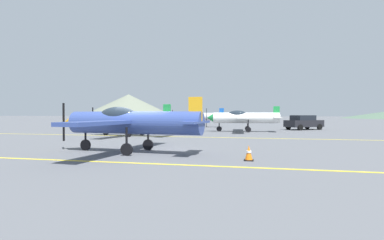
{
  "coord_description": "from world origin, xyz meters",
  "views": [
    {
      "loc": [
        5.63,
        -13.91,
        1.8
      ],
      "look_at": [
        -0.83,
        14.0,
        1.2
      ],
      "focal_mm": 28.54,
      "sensor_mm": 36.0,
      "label": 1
    }
  ],
  "objects_px": {
    "airplane_back": "(198,116)",
    "car_sedan": "(304,122)",
    "airplane_far": "(243,117)",
    "traffic_cone_front": "(249,153)",
    "airplane_near": "(129,122)",
    "airplane_mid": "(130,118)"
  },
  "relations": [
    {
      "from": "traffic_cone_front",
      "to": "airplane_near",
      "type": "bearing_deg",
      "value": 166.72
    },
    {
      "from": "airplane_near",
      "to": "airplane_far",
      "type": "distance_m",
      "value": 18.07
    },
    {
      "from": "airplane_far",
      "to": "car_sedan",
      "type": "distance_m",
      "value": 8.31
    },
    {
      "from": "car_sedan",
      "to": "traffic_cone_front",
      "type": "height_order",
      "value": "car_sedan"
    },
    {
      "from": "airplane_near",
      "to": "car_sedan",
      "type": "bearing_deg",
      "value": 65.29
    },
    {
      "from": "airplane_far",
      "to": "traffic_cone_front",
      "type": "relative_size",
      "value": 14.28
    },
    {
      "from": "car_sedan",
      "to": "airplane_back",
      "type": "bearing_deg",
      "value": 161.91
    },
    {
      "from": "car_sedan",
      "to": "airplane_mid",
      "type": "bearing_deg",
      "value": -138.24
    },
    {
      "from": "airplane_back",
      "to": "car_sedan",
      "type": "relative_size",
      "value": 1.87
    },
    {
      "from": "airplane_near",
      "to": "car_sedan",
      "type": "distance_m",
      "value": 25.21
    },
    {
      "from": "airplane_mid",
      "to": "airplane_far",
      "type": "distance_m",
      "value": 11.61
    },
    {
      "from": "airplane_back",
      "to": "car_sedan",
      "type": "height_order",
      "value": "airplane_back"
    },
    {
      "from": "airplane_far",
      "to": "airplane_near",
      "type": "bearing_deg",
      "value": -103.32
    },
    {
      "from": "airplane_back",
      "to": "car_sedan",
      "type": "xyz_separation_m",
      "value": [
        12.97,
        -4.24,
        -0.57
      ]
    },
    {
      "from": "airplane_back",
      "to": "car_sedan",
      "type": "bearing_deg",
      "value": -18.09
    },
    {
      "from": "airplane_back",
      "to": "traffic_cone_front",
      "type": "distance_m",
      "value": 29.56
    },
    {
      "from": "airplane_far",
      "to": "traffic_cone_front",
      "type": "bearing_deg",
      "value": -85.84
    },
    {
      "from": "airplane_near",
      "to": "traffic_cone_front",
      "type": "relative_size",
      "value": 14.27
    },
    {
      "from": "airplane_far",
      "to": "car_sedan",
      "type": "bearing_deg",
      "value": 39.79
    },
    {
      "from": "airplane_far",
      "to": "traffic_cone_front",
      "type": "distance_m",
      "value": 18.98
    },
    {
      "from": "airplane_mid",
      "to": "traffic_cone_front",
      "type": "xyz_separation_m",
      "value": [
        9.85,
        -10.95,
        -1.13
      ]
    },
    {
      "from": "airplane_near",
      "to": "airplane_back",
      "type": "bearing_deg",
      "value": 95.14
    }
  ]
}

